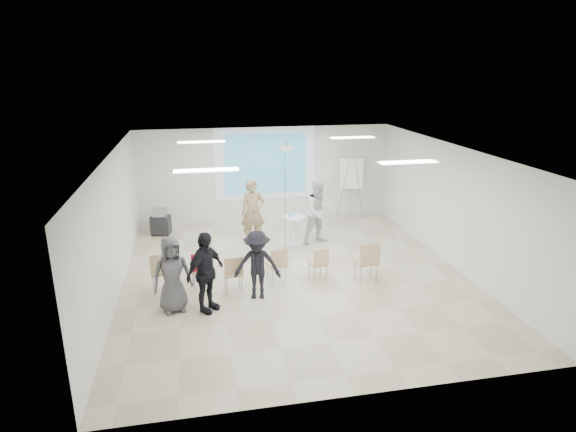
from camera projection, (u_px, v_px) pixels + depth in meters
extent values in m
cube|color=beige|center=(294.00, 277.00, 11.58)|extent=(8.00, 9.00, 0.10)
cube|color=white|center=(295.00, 149.00, 10.65)|extent=(8.00, 9.00, 0.10)
cube|color=silver|center=(265.00, 174.00, 15.37)|extent=(8.00, 0.10, 3.00)
cube|color=silver|center=(111.00, 227.00, 10.36)|extent=(0.10, 9.00, 3.00)
cube|color=silver|center=(455.00, 206.00, 11.86)|extent=(0.10, 9.00, 3.00)
cube|color=silver|center=(265.00, 164.00, 15.20)|extent=(3.20, 0.01, 2.30)
cube|color=#379DBC|center=(265.00, 164.00, 15.19)|extent=(2.60, 0.01, 1.90)
cylinder|color=silver|center=(294.00, 243.00, 13.60)|extent=(0.65, 0.65, 0.06)
cylinder|color=white|center=(294.00, 231.00, 13.49)|extent=(0.18, 0.18, 0.73)
cylinder|color=silver|center=(294.00, 217.00, 13.37)|extent=(0.88, 0.88, 0.04)
cube|color=white|center=(296.00, 217.00, 13.32)|extent=(0.25, 0.20, 0.01)
cube|color=teal|center=(291.00, 215.00, 13.44)|extent=(0.23, 0.27, 0.02)
imported|color=#9A825E|center=(253.00, 208.00, 13.31)|extent=(0.77, 0.53, 2.09)
imported|color=white|center=(319.00, 208.00, 13.43)|extent=(1.14, 1.00, 2.03)
cube|color=white|center=(258.00, 194.00, 13.48)|extent=(0.04, 0.12, 0.04)
cube|color=white|center=(311.00, 194.00, 13.53)|extent=(0.07, 0.13, 0.04)
cube|color=tan|center=(161.00, 272.00, 10.61)|extent=(0.49, 0.49, 0.04)
cube|color=tan|center=(161.00, 264.00, 10.35)|extent=(0.45, 0.14, 0.42)
cylinder|color=gray|center=(154.00, 286.00, 10.47)|extent=(0.03, 0.03, 0.46)
cylinder|color=gray|center=(171.00, 284.00, 10.58)|extent=(0.03, 0.03, 0.46)
cylinder|color=gray|center=(153.00, 279.00, 10.80)|extent=(0.03, 0.03, 0.46)
cylinder|color=gray|center=(169.00, 277.00, 10.90)|extent=(0.03, 0.03, 0.46)
cube|color=tan|center=(201.00, 269.00, 10.78)|extent=(0.47, 0.47, 0.04)
cube|color=tan|center=(201.00, 262.00, 10.52)|extent=(0.44, 0.13, 0.41)
cylinder|color=#919399|center=(195.00, 283.00, 10.64)|extent=(0.02, 0.02, 0.45)
cylinder|color=#95999E|center=(210.00, 281.00, 10.74)|extent=(0.02, 0.02, 0.45)
cylinder|color=gray|center=(193.00, 276.00, 10.96)|extent=(0.02, 0.02, 0.45)
cylinder|color=#94969C|center=(208.00, 275.00, 11.06)|extent=(0.02, 0.02, 0.45)
cube|color=tan|center=(233.00, 273.00, 10.63)|extent=(0.43, 0.43, 0.04)
cube|color=tan|center=(234.00, 267.00, 10.38)|extent=(0.41, 0.11, 0.38)
cylinder|color=gray|center=(227.00, 286.00, 10.51)|extent=(0.02, 0.02, 0.42)
cylinder|color=gray|center=(242.00, 285.00, 10.59)|extent=(0.02, 0.02, 0.42)
cylinder|color=#909398|center=(225.00, 280.00, 10.81)|extent=(0.02, 0.02, 0.42)
cylinder|color=gray|center=(239.00, 278.00, 10.89)|extent=(0.02, 0.02, 0.42)
cube|color=#D0B978|center=(277.00, 265.00, 11.09)|extent=(0.47, 0.47, 0.04)
cube|color=tan|center=(279.00, 258.00, 10.85)|extent=(0.41, 0.16, 0.38)
cylinder|color=#93979C|center=(272.00, 277.00, 10.95)|extent=(0.02, 0.02, 0.42)
cylinder|color=gray|center=(286.00, 275.00, 11.07)|extent=(0.02, 0.02, 0.42)
cylinder|color=#919299|center=(268.00, 272.00, 11.24)|extent=(0.02, 0.02, 0.42)
cylinder|color=#969A9F|center=(281.00, 270.00, 11.36)|extent=(0.02, 0.02, 0.42)
cube|color=tan|center=(318.00, 263.00, 11.25)|extent=(0.44, 0.44, 0.04)
cube|color=tan|center=(321.00, 257.00, 11.02)|extent=(0.38, 0.14, 0.36)
cylinder|color=gray|center=(314.00, 275.00, 11.12)|extent=(0.02, 0.02, 0.39)
cylinder|color=gray|center=(326.00, 273.00, 11.23)|extent=(0.02, 0.02, 0.39)
cylinder|color=gray|center=(309.00, 270.00, 11.39)|extent=(0.02, 0.02, 0.39)
cylinder|color=gray|center=(321.00, 268.00, 11.50)|extent=(0.02, 0.02, 0.39)
cube|color=tan|center=(366.00, 262.00, 11.08)|extent=(0.47, 0.47, 0.04)
cube|color=tan|center=(370.00, 254.00, 10.79)|extent=(0.47, 0.10, 0.45)
cylinder|color=gray|center=(361.00, 276.00, 10.94)|extent=(0.02, 0.02, 0.49)
cylinder|color=gray|center=(376.00, 274.00, 11.01)|extent=(0.02, 0.02, 0.49)
cylinder|color=#96989E|center=(355.00, 269.00, 11.30)|extent=(0.02, 0.02, 0.49)
cylinder|color=gray|center=(371.00, 268.00, 11.37)|extent=(0.02, 0.02, 0.49)
cube|color=#AC152A|center=(201.00, 262.00, 10.50)|extent=(0.41, 0.13, 0.39)
imported|color=black|center=(233.00, 272.00, 10.64)|extent=(0.33, 0.25, 0.02)
imported|color=black|center=(205.00, 267.00, 9.62)|extent=(1.28, 1.28, 1.95)
imported|color=black|center=(257.00, 260.00, 10.21)|extent=(1.21, 0.82, 1.72)
imported|color=#56555A|center=(172.00, 270.00, 9.66)|extent=(0.98, 0.77, 1.78)
cylinder|color=gray|center=(343.00, 191.00, 15.51)|extent=(0.31, 0.31, 1.89)
cylinder|color=#92959A|center=(359.00, 191.00, 15.49)|extent=(0.40, 0.15, 1.89)
cylinder|color=#92959A|center=(350.00, 188.00, 15.83)|extent=(0.13, 0.42, 1.89)
cube|color=white|center=(351.00, 172.00, 15.45)|extent=(0.78, 0.39, 1.06)
cube|color=gray|center=(352.00, 157.00, 15.34)|extent=(0.76, 0.25, 0.07)
cube|color=black|center=(161.00, 225.00, 14.28)|extent=(0.61, 0.53, 0.53)
cube|color=gray|center=(160.00, 212.00, 14.16)|extent=(0.43, 0.39, 0.24)
cylinder|color=black|center=(153.00, 235.00, 14.21)|extent=(0.08, 0.08, 0.06)
cylinder|color=black|center=(167.00, 235.00, 14.20)|extent=(0.08, 0.08, 0.06)
cylinder|color=black|center=(156.00, 231.00, 14.52)|extent=(0.08, 0.08, 0.06)
cylinder|color=black|center=(170.00, 231.00, 14.51)|extent=(0.08, 0.08, 0.06)
cube|color=white|center=(286.00, 148.00, 12.14)|extent=(0.30, 0.25, 0.10)
cylinder|color=gray|center=(286.00, 144.00, 12.11)|extent=(0.04, 0.04, 0.14)
cylinder|color=black|center=(285.00, 204.00, 12.48)|extent=(0.01, 0.01, 2.77)
cylinder|color=white|center=(289.00, 204.00, 12.48)|extent=(0.01, 0.01, 2.77)
cube|color=white|center=(201.00, 142.00, 12.17)|extent=(1.20, 0.30, 0.02)
cube|color=white|center=(352.00, 138.00, 12.91)|extent=(1.20, 0.30, 0.02)
cube|color=white|center=(206.00, 170.00, 8.90)|extent=(1.20, 0.30, 0.02)
cube|color=white|center=(408.00, 162.00, 9.64)|extent=(1.20, 0.30, 0.02)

